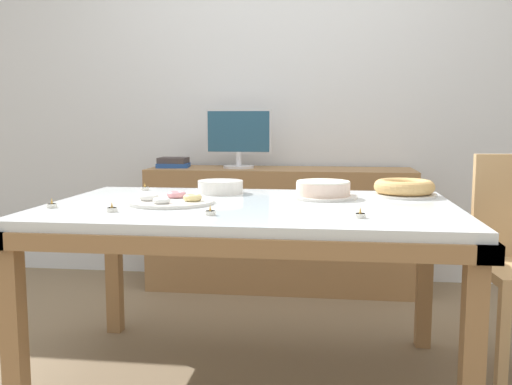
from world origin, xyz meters
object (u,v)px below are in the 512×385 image
object	(u,v)px
tealight_right_edge	(360,215)
tealight_near_cakes	(145,188)
book_stack	(173,163)
pastry_platter	(171,201)
tealight_near_front	(210,212)
tealight_left_edge	(52,205)
tealight_centre	(112,209)
cake_golden_bundt	(404,188)
plate_stack	(220,187)
computer_monitor	(239,139)
cake_chocolate_round	(323,190)

from	to	relation	value
tealight_right_edge	tealight_near_cakes	size ratio (longest dim) A/B	1.00
book_stack	pastry_platter	distance (m)	1.46
tealight_near_front	tealight_left_edge	bearing A→B (deg)	171.60
book_stack	tealight_near_front	size ratio (longest dim) A/B	5.66
book_stack	pastry_platter	xyz separation A→B (m)	(0.38, -1.40, -0.05)
tealight_centre	cake_golden_bundt	bearing A→B (deg)	28.07
book_stack	tealight_near_cakes	xyz separation A→B (m)	(0.13, -0.98, -0.05)
tealight_right_edge	tealight_near_front	xyz separation A→B (m)	(-0.53, -0.01, 0.00)
plate_stack	tealight_left_edge	world-z (taller)	plate_stack
computer_monitor	cake_golden_bundt	distance (m)	1.40
plate_stack	tealight_right_edge	distance (m)	0.86
tealight_right_edge	pastry_platter	bearing A→B (deg)	160.87
computer_monitor	book_stack	bearing A→B (deg)	179.82
plate_stack	tealight_left_edge	bearing A→B (deg)	-136.67
tealight_right_edge	tealight_near_front	size ratio (longest dim) A/B	1.00
cake_chocolate_round	tealight_right_edge	size ratio (longest dim) A/B	7.38
cake_chocolate_round	tealight_near_cakes	xyz separation A→B (m)	(-0.86, 0.18, -0.02)
tealight_right_edge	cake_chocolate_round	bearing A→B (deg)	104.91
tealight_centre	tealight_near_front	world-z (taller)	same
tealight_right_edge	tealight_near_cakes	distance (m)	1.21
pastry_platter	tealight_near_cakes	world-z (taller)	pastry_platter
book_stack	cake_chocolate_round	xyz separation A→B (m)	(0.99, -1.16, -0.03)
book_stack	tealight_near_front	bearing A→B (deg)	-70.19
computer_monitor	book_stack	distance (m)	0.46
tealight_centre	cake_chocolate_round	bearing A→B (deg)	32.65
tealight_left_edge	tealight_near_front	world-z (taller)	same
tealight_right_edge	tealight_left_edge	bearing A→B (deg)	175.94
cake_golden_bundt	tealight_centre	xyz separation A→B (m)	(-1.13, -0.60, -0.03)
computer_monitor	cake_golden_bundt	bearing A→B (deg)	-48.74
book_stack	plate_stack	world-z (taller)	book_stack
cake_golden_bundt	tealight_centre	world-z (taller)	cake_golden_bundt
plate_stack	tealight_near_cakes	xyz separation A→B (m)	(-0.39, 0.07, -0.02)
tealight_near_cakes	tealight_left_edge	bearing A→B (deg)	-106.01
cake_golden_bundt	pastry_platter	distance (m)	1.04
computer_monitor	plate_stack	size ratio (longest dim) A/B	2.02
cake_chocolate_round	tealight_near_front	bearing A→B (deg)	-126.96
cake_chocolate_round	plate_stack	xyz separation A→B (m)	(-0.48, 0.10, -0.00)
pastry_platter	tealight_right_edge	distance (m)	0.79
cake_chocolate_round	plate_stack	distance (m)	0.49
cake_chocolate_round	tealight_centre	distance (m)	0.91
book_stack	tealight_left_edge	distance (m)	1.58
plate_stack	tealight_near_front	size ratio (longest dim) A/B	5.25
cake_golden_bundt	tealight_left_edge	size ratio (longest dim) A/B	7.20
computer_monitor	tealight_centre	xyz separation A→B (m)	(-0.21, -1.65, -0.21)
tealight_right_edge	computer_monitor	bearing A→B (deg)	112.66
pastry_platter	tealight_centre	world-z (taller)	pastry_platter
plate_stack	tealight_centre	bearing A→B (deg)	-116.09
cake_chocolate_round	tealight_left_edge	xyz separation A→B (m)	(-1.04, -0.42, -0.02)
book_stack	plate_stack	xyz separation A→B (m)	(0.52, -1.05, -0.03)
computer_monitor	tealight_left_edge	xyz separation A→B (m)	(-0.48, -1.58, -0.21)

